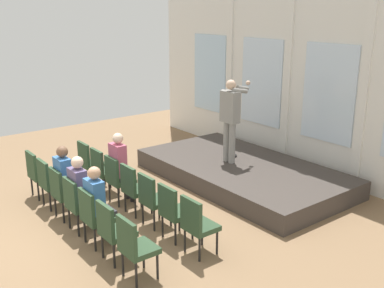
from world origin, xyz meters
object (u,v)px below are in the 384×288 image
Objects in this scene: speaker at (230,115)px; chair_r1_c2 at (63,190)px; audience_r0_c2 at (120,164)px; chair_r1_c0 at (38,171)px; chair_r0_c5 at (173,209)px; audience_r1_c2 at (66,178)px; mic_stand at (231,142)px; audience_r1_c4 at (98,201)px; chair_r1_c5 at (113,228)px; audience_r1_c3 at (81,189)px; chair_r0_c1 at (103,168)px; chair_r0_c6 at (197,223)px; chair_r1_c3 at (77,201)px; chair_r1_c4 at (94,214)px; chair_r0_c0 at (89,161)px; chair_r1_c6 at (134,245)px; chair_r1_c1 at (50,180)px; chair_r0_c3 at (134,186)px; chair_r0_c2 at (117,177)px.

speaker is 1.91× the size of chair_r1_c2.
chair_r1_c0 is (-1.22, -1.16, -0.23)m from audience_r0_c2.
audience_r0_c2 reaches higher than chair_r0_c5.
speaker reaches higher than audience_r1_c2.
audience_r1_c4 is at bearing -73.37° from mic_stand.
audience_r1_c2 is at bearing -90.00° from audience_r0_c2.
audience_r1_c4 is at bearing 172.29° from chair_r1_c5.
audience_r1_c3 reaches higher than chair_r0_c5.
audience_r0_c2 reaches higher than audience_r1_c4.
chair_r0_c1 is 1.00× the size of chair_r0_c6.
chair_r1_c5 is (-0.61, -1.08, 0.00)m from chair_r0_c6.
mic_stand reaches higher than chair_r1_c3.
chair_r1_c0 is 1.00× the size of chair_r1_c4.
mic_stand is 2.93m from chair_r0_c1.
chair_r1_c4 is at bearing -24.04° from chair_r0_c0.
chair_r1_c3 is (0.61, -0.08, -0.21)m from audience_r1_c2.
chair_r1_c6 is (0.00, -1.08, 0.00)m from chair_r0_c6.
chair_r1_c5 is at bearing -65.91° from mic_stand.
chair_r0_c1 is 3.23m from chair_r1_c6.
chair_r1_c1 is at bearing 180.00° from chair_r1_c6.
chair_r1_c2 is (0.00, -1.16, -0.23)m from audience_r0_c2.
chair_r1_c0 is 1.00× the size of chair_r1_c1.
chair_r0_c3 is 2.12m from chair_r1_c6.
chair_r0_c2 is 1.19m from audience_r1_c3.
chair_r0_c3 is at bearing 0.00° from chair_r0_c2.
mic_stand is 1.65× the size of chair_r0_c5.
chair_r0_c0 is 3.04m from chair_r0_c5.
audience_r0_c2 reaches higher than chair_r1_c2.
chair_r1_c2 is at bearing -90.00° from audience_r1_c2.
mic_stand is 2.77m from audience_r0_c2.
chair_r0_c1 is 1.00× the size of chair_r0_c3.
mic_stand is at bearing 129.73° from chair_r0_c6.
audience_r1_c4 is at bearing 0.03° from audience_r1_c3.
chair_r0_c2 is 1.82m from chair_r0_c5.
chair_r1_c3 is 1.82m from chair_r1_c6.
mic_stand is 4.14m from chair_r1_c0.
audience_r1_c4 is at bearing -121.24° from chair_r0_c5.
chair_r0_c3 is 1.02m from audience_r1_c3.
mic_stand is 1.12× the size of audience_r0_c2.
chair_r1_c4 is (2.43, -1.08, 0.00)m from chair_r0_c0.
chair_r1_c0 is (-3.65, -1.08, 0.00)m from chair_r0_c6.
chair_r0_c3 is 1.08m from chair_r1_c3.
chair_r0_c6 is 2.12m from chair_r1_c3.
chair_r1_c6 is (3.04, -1.08, 0.00)m from chair_r0_c1.
audience_r1_c3 is (0.54, -3.85, 0.00)m from mic_stand.
audience_r1_c3 is (0.00, -1.00, 0.19)m from chair_r0_c3.
mic_stand reaches higher than chair_r0_c6.
chair_r0_c5 is (1.51, -2.57, -0.90)m from speaker.
chair_r1_c2 is (-2.43, -1.08, 0.00)m from chair_r0_c6.
audience_r1_c4 reaches higher than chair_r1_c1.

